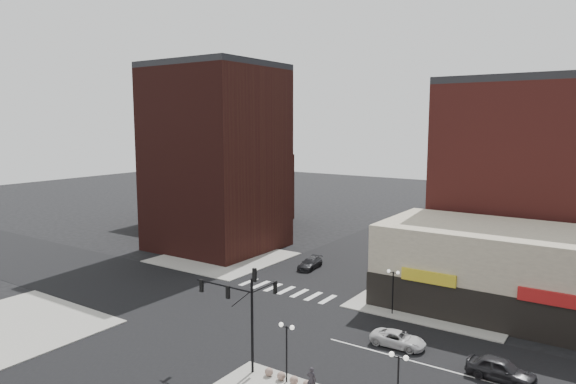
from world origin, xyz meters
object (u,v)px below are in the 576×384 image
Objects in this scene: traffic_signal at (245,302)px; pedestrian at (311,380)px; white_suv at (398,339)px; dark_sedan_east at (501,369)px; street_lamp_se_a at (287,338)px; street_lamp_ne at (393,281)px; street_lamp_se_b at (398,369)px; dark_sedan_north at (310,264)px.

traffic_signal reaches higher than pedestrian.
dark_sedan_east reaches higher than white_suv.
pedestrian is at bearing -5.08° from street_lamp_se_a.
dark_sedan_east is at bearing 35.78° from street_lamp_se_a.
street_lamp_ne is at bearing 24.39° from white_suv.
dark_sedan_east is at bearing 64.95° from street_lamp_se_b.
white_suv is at bearing 51.04° from traffic_signal.
dark_sedan_north is at bearing 111.31° from traffic_signal.
dark_sedan_north is at bearing 47.43° from white_suv.
traffic_signal reaches higher than dark_sedan_north.
street_lamp_se_b is 32.69m from dark_sedan_north.
white_suv is 0.99× the size of dark_sedan_north.
street_lamp_se_b is 0.95× the size of dark_sedan_north.
dark_sedan_north is at bearing 118.37° from street_lamp_se_a.
dark_sedan_east is (4.06, 8.69, -2.50)m from street_lamp_se_b.
dark_sedan_east is (7.99, -1.17, 0.18)m from white_suv.
street_lamp_se_b reaches higher than white_suv.
traffic_signal reaches higher than street_lamp_ne.
dark_sedan_east is at bearing -151.34° from pedestrian.
traffic_signal is 1.87× the size of street_lamp_se_a.
dark_sedan_north is (-17.38, 14.78, 0.03)m from white_suv.
pedestrian is at bearing -63.49° from dark_sedan_north.
street_lamp_se_a is at bearing 155.38° from white_suv.
street_lamp_se_b is (11.76, -0.17, -1.67)m from traffic_signal.
street_lamp_se_b is 10.95m from white_suv.
dark_sedan_north is at bearing -71.24° from pedestrian.
pedestrian is (2.11, -0.19, -2.31)m from street_lamp_se_a.
street_lamp_ne is 7.37m from white_suv.
street_lamp_se_b is 0.90× the size of dark_sedan_east.
pedestrian reaches higher than dark_sedan_north.
street_lamp_se_a reaches higher than dark_sedan_north.
street_lamp_se_b is 9.92m from dark_sedan_east.
street_lamp_ne reaches higher than white_suv.
street_lamp_ne is at bearing -36.46° from dark_sedan_north.
street_lamp_se_b is at bearing 159.40° from dark_sedan_east.
pedestrian reaches higher than dark_sedan_east.
pedestrian is at bearing 166.76° from white_suv.
traffic_signal is 18.45m from dark_sedan_east.
street_lamp_ne is 16.93m from dark_sedan_north.
street_lamp_se_b is at bearing -160.46° from white_suv.
white_suv is (3.07, -6.14, -2.68)m from street_lamp_ne.
traffic_signal is at bearing -74.02° from dark_sedan_north.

